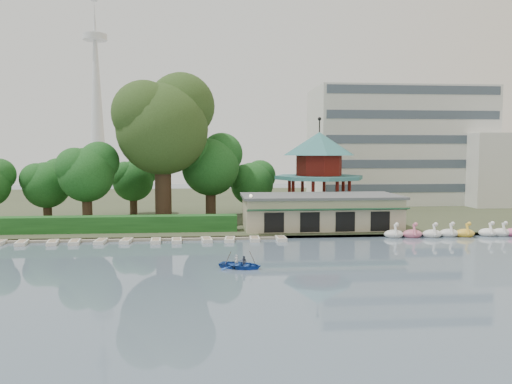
{
  "coord_description": "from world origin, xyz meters",
  "views": [
    {
      "loc": [
        -2.72,
        -36.06,
        9.38
      ],
      "look_at": [
        2.0,
        18.0,
        5.0
      ],
      "focal_mm": 35.0,
      "sensor_mm": 36.0,
      "label": 1
    }
  ],
  "objects": [
    {
      "name": "rowboat_with_passengers",
      "position": [
        -0.53,
        3.58,
        0.51
      ],
      "size": [
        5.85,
        5.12,
        2.01
      ],
      "color": "#214FB1",
      "rests_on": "ground"
    },
    {
      "name": "ground_plane",
      "position": [
        0.0,
        0.0,
        0.0
      ],
      "size": [
        220.0,
        220.0,
        0.0
      ],
      "primitive_type": "plane",
      "color": "slate",
      "rests_on": "ground"
    },
    {
      "name": "dock",
      "position": [
        -12.0,
        17.2,
        0.12
      ],
      "size": [
        34.0,
        1.6,
        0.24
      ],
      "primitive_type": "cube",
      "color": "gray",
      "rests_on": "ground"
    },
    {
      "name": "office_building",
      "position": [
        32.67,
        49.0,
        9.73
      ],
      "size": [
        38.0,
        18.0,
        20.0
      ],
      "color": "silver",
      "rests_on": "shore"
    },
    {
      "name": "moored_rowboats",
      "position": [
        -11.42,
        15.79,
        0.18
      ],
      "size": [
        32.58,
        2.74,
        0.36
      ],
      "color": "silver",
      "rests_on": "ground"
    },
    {
      "name": "swan_boats",
      "position": [
        24.32,
        16.55,
        0.4
      ],
      "size": [
        15.94,
        2.09,
        1.92
      ],
      "color": "white",
      "rests_on": "ground"
    },
    {
      "name": "broadcast_tower",
      "position": [
        -42.0,
        140.0,
        33.98
      ],
      "size": [
        8.0,
        8.0,
        96.0
      ],
      "color": "silver",
      "rests_on": "ground"
    },
    {
      "name": "pavilion",
      "position": [
        12.0,
        32.0,
        7.48
      ],
      "size": [
        12.4,
        12.4,
        13.5
      ],
      "color": "#BBAE90",
      "rests_on": "shore"
    },
    {
      "name": "embankment",
      "position": [
        0.0,
        17.3,
        0.15
      ],
      "size": [
        220.0,
        0.6,
        0.3
      ],
      "primitive_type": "cube",
      "color": "gray",
      "rests_on": "ground"
    },
    {
      "name": "big_tree",
      "position": [
        -8.84,
        28.19,
        13.2
      ],
      "size": [
        12.68,
        11.82,
        19.2
      ],
      "color": "#3A281C",
      "rests_on": "shore"
    },
    {
      "name": "boathouse",
      "position": [
        10.0,
        21.97,
        2.37
      ],
      "size": [
        18.6,
        9.39,
        3.9
      ],
      "color": "#BBAE90",
      "rests_on": "shore"
    },
    {
      "name": "shore",
      "position": [
        0.0,
        52.0,
        0.2
      ],
      "size": [
        220.0,
        70.0,
        0.4
      ],
      "primitive_type": "cube",
      "color": "#424930",
      "rests_on": "ground"
    },
    {
      "name": "hedge",
      "position": [
        -15.0,
        20.5,
        1.3
      ],
      "size": [
        30.0,
        2.0,
        1.8
      ],
      "primitive_type": "cube",
      "color": "#1E571F",
      "rests_on": "shore"
    },
    {
      "name": "lamp_post",
      "position": [
        1.5,
        19.0,
        3.34
      ],
      "size": [
        0.36,
        0.36,
        4.28
      ],
      "color": "black",
      "rests_on": "shore"
    },
    {
      "name": "small_trees",
      "position": [
        -11.6,
        31.34,
        6.51
      ],
      "size": [
        39.37,
        16.56,
        11.61
      ],
      "color": "#3A281C",
      "rests_on": "shore"
    }
  ]
}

